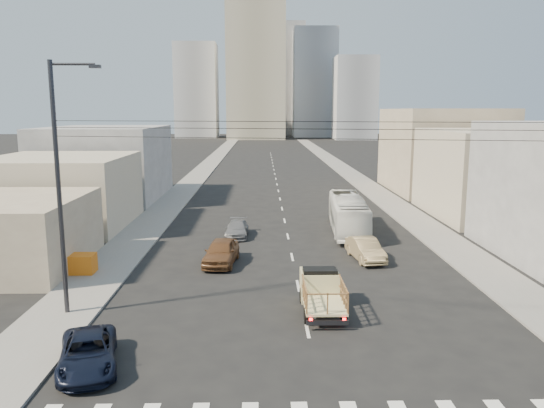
{
  "coord_description": "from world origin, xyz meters",
  "views": [
    {
      "loc": [
        -2.02,
        -20.6,
        9.73
      ],
      "look_at": [
        -1.34,
        14.83,
        3.5
      ],
      "focal_mm": 35.0,
      "sensor_mm": 36.0,
      "label": 1
    }
  ],
  "objects_px": {
    "streetlamp_left": "(61,183)",
    "crate_stack": "(80,264)",
    "navy_pickup": "(88,353)",
    "sedan_grey": "(237,229)",
    "flatbed_pickup": "(322,290)",
    "city_bus": "(348,214)",
    "sedan_tan": "(365,249)",
    "sedan_brown": "(221,252)"
  },
  "relations": [
    {
      "from": "sedan_grey",
      "to": "city_bus",
      "type": "bearing_deg",
      "value": 10.74
    },
    {
      "from": "sedan_brown",
      "to": "crate_stack",
      "type": "relative_size",
      "value": 2.62
    },
    {
      "from": "navy_pickup",
      "to": "sedan_grey",
      "type": "distance_m",
      "value": 22.08
    },
    {
      "from": "streetlamp_left",
      "to": "navy_pickup",
      "type": "bearing_deg",
      "value": -64.05
    },
    {
      "from": "navy_pickup",
      "to": "crate_stack",
      "type": "xyz_separation_m",
      "value": [
        -4.31,
        11.88,
        0.06
      ]
    },
    {
      "from": "crate_stack",
      "to": "sedan_brown",
      "type": "bearing_deg",
      "value": 14.28
    },
    {
      "from": "streetlamp_left",
      "to": "sedan_grey",
      "type": "bearing_deg",
      "value": 65.22
    },
    {
      "from": "sedan_brown",
      "to": "sedan_tan",
      "type": "xyz_separation_m",
      "value": [
        9.46,
        0.78,
        -0.08
      ]
    },
    {
      "from": "streetlamp_left",
      "to": "city_bus",
      "type": "bearing_deg",
      "value": 46.93
    },
    {
      "from": "navy_pickup",
      "to": "streetlamp_left",
      "type": "bearing_deg",
      "value": 100.85
    },
    {
      "from": "city_bus",
      "to": "navy_pickup",
      "type": "bearing_deg",
      "value": -116.78
    },
    {
      "from": "sedan_brown",
      "to": "navy_pickup",
      "type": "bearing_deg",
      "value": -99.7
    },
    {
      "from": "flatbed_pickup",
      "to": "city_bus",
      "type": "xyz_separation_m",
      "value": [
        4.08,
        17.3,
        0.39
      ]
    },
    {
      "from": "flatbed_pickup",
      "to": "navy_pickup",
      "type": "xyz_separation_m",
      "value": [
        -9.58,
        -5.75,
        -0.47
      ]
    },
    {
      "from": "city_bus",
      "to": "flatbed_pickup",
      "type": "bearing_deg",
      "value": -99.4
    },
    {
      "from": "sedan_brown",
      "to": "city_bus",
      "type": "bearing_deg",
      "value": 49.6
    },
    {
      "from": "sedan_tan",
      "to": "streetlamp_left",
      "type": "distance_m",
      "value": 19.5
    },
    {
      "from": "flatbed_pickup",
      "to": "crate_stack",
      "type": "xyz_separation_m",
      "value": [
        -13.89,
        6.13,
        -0.4
      ]
    },
    {
      "from": "sedan_grey",
      "to": "sedan_tan",
      "type": "bearing_deg",
      "value": -36.27
    },
    {
      "from": "sedan_grey",
      "to": "navy_pickup",
      "type": "bearing_deg",
      "value": -100.91
    },
    {
      "from": "navy_pickup",
      "to": "sedan_grey",
      "type": "height_order",
      "value": "navy_pickup"
    },
    {
      "from": "city_bus",
      "to": "streetlamp_left",
      "type": "bearing_deg",
      "value": -129.21
    },
    {
      "from": "navy_pickup",
      "to": "crate_stack",
      "type": "relative_size",
      "value": 2.51
    },
    {
      "from": "sedan_grey",
      "to": "streetlamp_left",
      "type": "xyz_separation_m",
      "value": [
        -7.4,
        -16.02,
        5.83
      ]
    },
    {
      "from": "sedan_brown",
      "to": "streetlamp_left",
      "type": "bearing_deg",
      "value": -122.18
    },
    {
      "from": "navy_pickup",
      "to": "streetlamp_left",
      "type": "xyz_separation_m",
      "value": [
        -2.7,
        5.55,
        5.81
      ]
    },
    {
      "from": "sedan_brown",
      "to": "streetlamp_left",
      "type": "relative_size",
      "value": 0.39
    },
    {
      "from": "flatbed_pickup",
      "to": "sedan_tan",
      "type": "relative_size",
      "value": 1.0
    },
    {
      "from": "streetlamp_left",
      "to": "crate_stack",
      "type": "distance_m",
      "value": 8.7
    },
    {
      "from": "city_bus",
      "to": "sedan_tan",
      "type": "distance_m",
      "value": 8.3
    },
    {
      "from": "sedan_tan",
      "to": "sedan_grey",
      "type": "xyz_separation_m",
      "value": [
        -8.8,
        6.79,
        -0.12
      ]
    },
    {
      "from": "city_bus",
      "to": "sedan_brown",
      "type": "relative_size",
      "value": 2.26
    },
    {
      "from": "city_bus",
      "to": "sedan_grey",
      "type": "bearing_deg",
      "value": -166.76
    },
    {
      "from": "city_bus",
      "to": "sedan_brown",
      "type": "height_order",
      "value": "city_bus"
    },
    {
      "from": "flatbed_pickup",
      "to": "sedan_grey",
      "type": "relative_size",
      "value": 1.06
    },
    {
      "from": "city_bus",
      "to": "sedan_grey",
      "type": "xyz_separation_m",
      "value": [
        -8.97,
        -1.48,
        -0.88
      ]
    },
    {
      "from": "flatbed_pickup",
      "to": "streetlamp_left",
      "type": "relative_size",
      "value": 0.37
    },
    {
      "from": "city_bus",
      "to": "streetlamp_left",
      "type": "distance_m",
      "value": 24.47
    },
    {
      "from": "sedan_tan",
      "to": "flatbed_pickup",
      "type": "bearing_deg",
      "value": -121.38
    },
    {
      "from": "sedan_tan",
      "to": "crate_stack",
      "type": "bearing_deg",
      "value": -178.67
    },
    {
      "from": "sedan_tan",
      "to": "sedan_grey",
      "type": "height_order",
      "value": "sedan_tan"
    },
    {
      "from": "streetlamp_left",
      "to": "crate_stack",
      "type": "xyz_separation_m",
      "value": [
        -1.61,
        6.33,
        -5.75
      ]
    }
  ]
}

